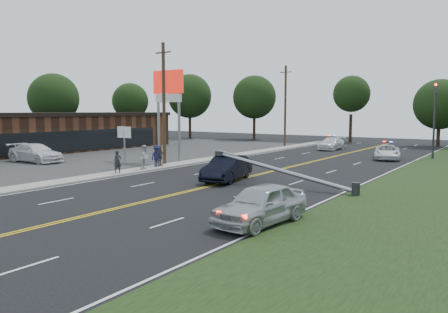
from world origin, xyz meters
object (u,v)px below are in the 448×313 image
Objects in this scene: crashed_sedan at (227,168)px; parked_car at (36,153)px; bystander_b at (145,157)px; emergency_a at (387,152)px; bystander_a at (118,162)px; utility_pole_far at (285,106)px; utility_pole_mid at (164,104)px; bystander_d at (160,156)px; small_sign at (124,135)px; bystander_c at (157,156)px; traffic_signal at (435,114)px; emergency_b at (331,144)px; waiting_sedan at (261,204)px; fallen_streetlight at (289,173)px; pylon_sign at (168,93)px.

parked_car is at bearing 171.86° from crashed_sedan.
crashed_sedan is 7.75m from bystander_b.
bystander_a is (-13.06, -20.99, 0.26)m from emergency_a.
utility_pole_far is at bearing 97.43° from crashed_sedan.
bystander_b is (1.12, -3.41, -4.06)m from utility_pole_mid.
bystander_d reaches higher than bystander_a.
small_sign is 1.82× the size of bystander_c.
bystander_b is 1.11× the size of bystander_d.
bystander_a is (-16.45, -24.01, -3.29)m from traffic_signal.
utility_pole_far is 2.11× the size of emergency_a.
bystander_d reaches higher than emergency_b.
crashed_sedan is 19.48m from emergency_a.
waiting_sedan is 18.71m from bystander_d.
utility_pole_far is 37.81m from waiting_sedan.
bystander_b is (-7.74, 0.38, 0.21)m from crashed_sedan.
emergency_a is 21.42m from bystander_c.
utility_pole_mid is 21.04m from emergency_a.
fallen_streetlight reaches higher than bystander_a.
small_sign is at bearing 180.00° from utility_pole_mid.
bystander_a is at bearing -73.64° from pylon_sign.
utility_pole_far is at bearing 139.23° from emergency_a.
emergency_a is 22.51m from bystander_b.
emergency_b is at bearing 5.58° from bystander_a.
bystander_c reaches higher than waiting_sedan.
bystander_c is at bearing -65.35° from utility_pole_mid.
emergency_a is (-1.93, 26.93, -0.14)m from waiting_sedan.
fallen_streetlight is at bearing -76.11° from emergency_b.
fallen_streetlight reaches higher than waiting_sedan.
bystander_c is at bearing 154.92° from crashed_sedan.
parked_car is (-5.87, -4.94, -1.52)m from small_sign.
fallen_streetlight is (18.19, -4.00, -1.41)m from small_sign.
parked_car is at bearing 100.73° from bystander_a.
utility_pole_far reaches higher than small_sign.
small_sign is 0.65× the size of emergency_a.
bystander_b is (0.06, 2.61, 0.11)m from bystander_a.
bystander_d is at bearing -131.08° from traffic_signal.
bystander_c reaches higher than parked_car.
bystander_a is (-14.99, 5.94, 0.11)m from waiting_sedan.
utility_pole_far is 2.13× the size of waiting_sedan.
parked_car is at bearing 99.54° from bystander_d.
pylon_sign is 12.79m from crashed_sedan.
bystander_a reaches higher than parked_car.
bystander_d is (-8.19, 2.48, 0.13)m from crashed_sedan.
emergency_a is 10.46m from emergency_b.
bystander_d is at bearing -62.63° from utility_pole_mid.
fallen_streetlight is (-4.11, -22.00, -3.29)m from traffic_signal.
bystander_d is (0.67, -23.30, -4.14)m from utility_pole_far.
bystander_c is at bearing -7.35° from bystander_b.
bystander_a reaches higher than emergency_a.
bystander_c is at bearing 18.76° from bystander_a.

